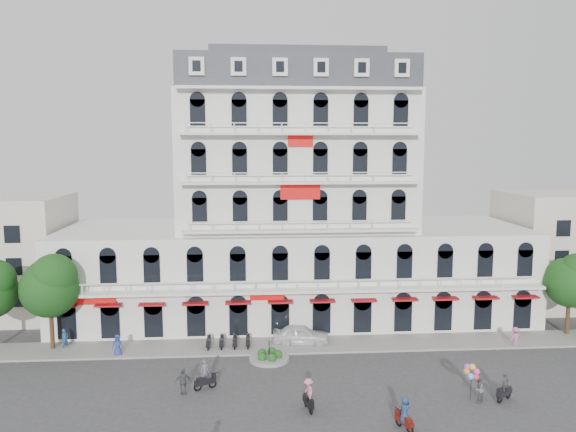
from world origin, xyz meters
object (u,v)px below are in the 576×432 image
at_px(rider_west, 205,376).
at_px(parked_car, 301,335).
at_px(rider_northeast, 505,387).
at_px(balloon_vendor, 476,384).
at_px(rider_center, 308,394).
at_px(rider_east, 405,414).

bearing_deg(rider_west, parked_car, 24.10).
distance_m(parked_car, rider_northeast, 17.21).
height_order(rider_west, balloon_vendor, balloon_vendor).
xyz_separation_m(parked_car, rider_west, (-7.58, -8.51, 0.16)).
bearing_deg(rider_center, balloon_vendor, 81.34).
relative_size(rider_east, rider_center, 0.97).
bearing_deg(parked_car, rider_east, -155.72).
bearing_deg(rider_east, balloon_vendor, -81.48).
bearing_deg(balloon_vendor, rider_west, 170.18).
height_order(rider_east, rider_center, rider_center).
distance_m(rider_east, balloon_vendor, 6.73).
height_order(rider_west, rider_east, rider_west).
relative_size(rider_center, balloon_vendor, 0.89).
relative_size(parked_car, rider_west, 2.21).
bearing_deg(rider_center, rider_west, -128.95).
distance_m(parked_car, rider_west, 11.40).
bearing_deg(balloon_vendor, parked_car, 132.44).
bearing_deg(balloon_vendor, rider_northeast, -0.28).
height_order(parked_car, balloon_vendor, balloon_vendor).
bearing_deg(rider_northeast, rider_center, -34.16).
relative_size(rider_east, rider_northeast, 1.08).
height_order(rider_west, rider_northeast, rider_west).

